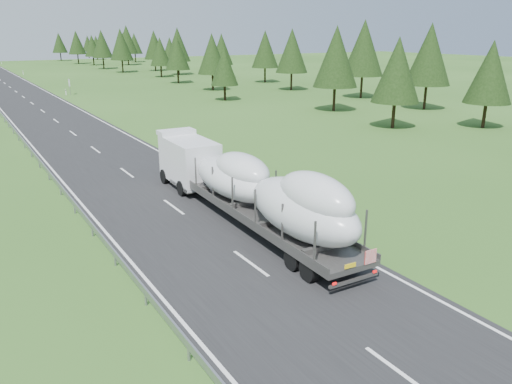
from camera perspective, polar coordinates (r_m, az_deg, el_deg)
ground at (r=16.96m, az=16.20°, el=-19.29°), size 400.00×400.00×0.00m
road_surface at (r=109.65m, az=-26.37°, el=10.74°), size 10.00×400.00×0.02m
marker_posts at (r=164.84m, az=-26.24°, el=12.72°), size 0.13×350.08×1.00m
highway_sign at (r=90.81m, az=-20.56°, el=11.49°), size 0.08×0.90×2.60m
tree_line_right at (r=102.19m, az=-3.06°, el=15.97°), size 27.03×242.00×12.51m
boat_truck at (r=26.80m, az=-0.80°, el=0.86°), size 3.16×19.38×4.24m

